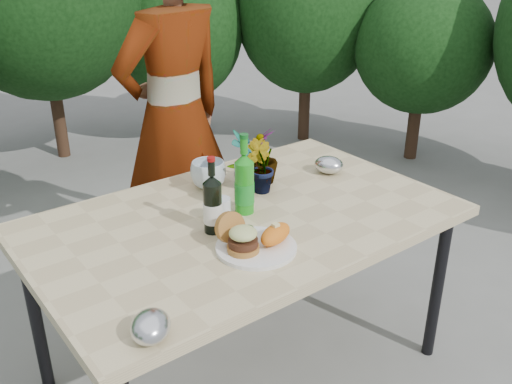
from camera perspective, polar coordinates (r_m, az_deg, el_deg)
ground at (r=2.62m, az=-1.11°, el=-17.15°), size 80.00×80.00×0.00m
patio_table at (r=2.21m, az=-1.26°, el=-3.71°), size 1.60×1.00×0.75m
shrub_hedge at (r=3.56m, az=-15.66°, el=14.48°), size 6.80×5.27×2.23m
dinner_plate at (r=1.96m, az=0.02°, el=-5.58°), size 0.28×0.28×0.01m
burger_stack at (r=1.92m, az=-1.63°, el=-4.48°), size 0.11×0.16×0.11m
sweet_potato at (r=1.96m, az=1.96°, el=-4.23°), size 0.17×0.12×0.06m
grilled_veg at (r=2.02m, az=-1.18°, el=-3.87°), size 0.08×0.05×0.03m
wine_bottle at (r=2.03m, az=-4.35°, el=-1.30°), size 0.07×0.07×0.29m
sparkling_water at (r=2.17m, az=-1.17°, el=0.77°), size 0.08×0.08×0.32m
plastic_cup at (r=2.13m, az=-3.50°, el=-1.83°), size 0.07×0.07×0.09m
seedling_left at (r=2.36m, az=-1.33°, el=3.18°), size 0.16×0.14×0.25m
seedling_mid at (r=2.35m, az=0.37°, el=2.55°), size 0.13×0.15×0.22m
seedling_right at (r=2.43m, az=0.64°, el=3.58°), size 0.19×0.19×0.24m
blue_bowl at (r=2.41m, az=-4.79°, el=1.74°), size 0.17×0.17×0.12m
foil_packet_left at (r=1.58m, az=-10.51°, el=-13.07°), size 0.17×0.17×0.08m
foil_packet_right at (r=2.57m, az=7.29°, el=2.71°), size 0.16×0.17×0.08m
person at (r=2.87m, az=-8.13°, el=7.26°), size 0.72×0.53×1.79m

